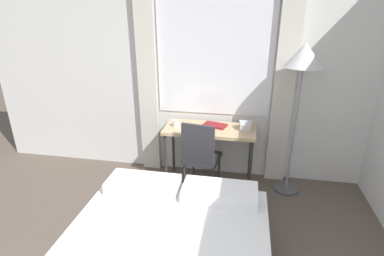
% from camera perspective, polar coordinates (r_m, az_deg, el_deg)
% --- Properties ---
extents(wall_back_with_window, '(5.46, 0.13, 2.70)m').
position_cam_1_polar(wall_back_with_window, '(3.80, -0.20, 10.40)').
color(wall_back_with_window, silver).
rests_on(wall_back_with_window, ground_plane).
extents(desk, '(1.10, 0.48, 0.76)m').
position_cam_1_polar(desk, '(3.66, 3.37, -1.10)').
color(desk, tan).
rests_on(desk, ground_plane).
extents(desk_chair, '(0.46, 0.46, 0.93)m').
position_cam_1_polar(desk_chair, '(3.53, 1.63, -5.04)').
color(desk_chair, '#333338').
rests_on(desk_chair, ground_plane).
extents(standing_lamp, '(0.40, 0.40, 1.79)m').
position_cam_1_polar(standing_lamp, '(3.44, 20.40, 11.04)').
color(standing_lamp, '#4C4C51').
rests_on(standing_lamp, ground_plane).
extents(telephone, '(0.15, 0.14, 0.11)m').
position_cam_1_polar(telephone, '(3.62, 10.15, 0.44)').
color(telephone, silver).
rests_on(telephone, desk).
extents(book, '(0.31, 0.23, 0.02)m').
position_cam_1_polar(book, '(3.68, 4.39, 0.55)').
color(book, maroon).
rests_on(book, desk).
extents(mug, '(0.07, 0.07, 0.08)m').
position_cam_1_polar(mug, '(3.66, -3.07, 0.91)').
color(mug, white).
rests_on(mug, desk).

